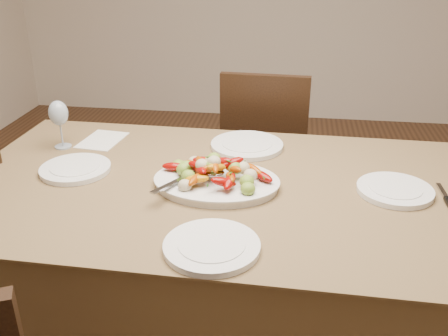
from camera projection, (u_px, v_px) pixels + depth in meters
name	position (u px, v px, depth m)	size (l,w,h in m)	color
dining_table	(224.00, 275.00, 1.86)	(1.84, 1.04, 0.76)	brown
chair_far	(266.00, 154.00, 2.65)	(0.42, 0.42, 0.95)	black
serving_platter	(217.00, 184.00, 1.68)	(0.41, 0.31, 0.02)	white
roasted_vegetables	(216.00, 168.00, 1.66)	(0.34, 0.23, 0.09)	#7B0704
serving_spoon	(195.00, 177.00, 1.64)	(0.28, 0.06, 0.03)	#9EA0A8
plate_left	(75.00, 169.00, 1.79)	(0.25, 0.25, 0.02)	white
plate_right	(395.00, 190.00, 1.64)	(0.25, 0.25, 0.02)	white
plate_far	(247.00, 145.00, 1.99)	(0.29, 0.29, 0.02)	white
plate_near	(212.00, 247.00, 1.35)	(0.26, 0.26, 0.02)	white
wine_glass	(60.00, 123.00, 1.96)	(0.08, 0.08, 0.20)	#8C99A5
menu_card	(102.00, 140.00, 2.07)	(0.15, 0.21, 0.00)	silver
table_knife	(446.00, 199.00, 1.60)	(0.02, 0.20, 0.01)	#9EA0A8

